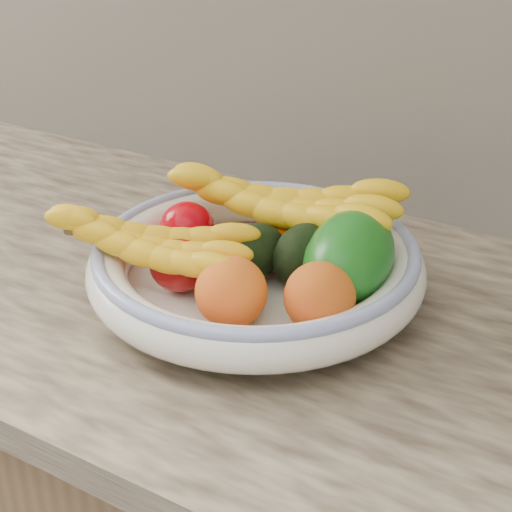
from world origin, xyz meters
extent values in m
cube|color=tan|center=(0.00, 1.68, 0.88)|extent=(2.44, 0.66, 0.04)
cube|color=beige|center=(0.00, 1.99, 1.15)|extent=(2.40, 0.02, 0.50)
cylinder|color=white|center=(0.00, 1.66, 0.91)|extent=(0.13, 0.13, 0.02)
cylinder|color=white|center=(0.00, 1.66, 0.92)|extent=(0.32, 0.32, 0.01)
torus|color=white|center=(0.00, 1.66, 0.95)|extent=(0.39, 0.39, 0.05)
torus|color=#3A4FA4|center=(0.00, 1.66, 0.97)|extent=(0.37, 0.37, 0.02)
ellipsoid|color=#EF5805|center=(-0.02, 1.74, 0.95)|extent=(0.05, 0.05, 0.04)
ellipsoid|color=orange|center=(0.03, 1.75, 0.95)|extent=(0.07, 0.07, 0.05)
ellipsoid|color=#E15204|center=(0.00, 1.71, 0.95)|extent=(0.06, 0.06, 0.05)
ellipsoid|color=#C3000C|center=(-0.11, 1.68, 0.96)|extent=(0.07, 0.07, 0.06)
ellipsoid|color=#A20F11|center=(-0.06, 1.60, 0.96)|extent=(0.09, 0.09, 0.06)
ellipsoid|color=black|center=(0.00, 1.66, 0.96)|extent=(0.07, 0.10, 0.06)
ellipsoid|color=black|center=(0.05, 1.69, 0.96)|extent=(0.08, 0.11, 0.07)
ellipsoid|color=#105911|center=(0.11, 1.68, 0.98)|extent=(0.14, 0.17, 0.13)
ellipsoid|color=orange|center=(0.02, 1.57, 0.97)|extent=(0.08, 0.08, 0.08)
ellipsoid|color=orange|center=(0.11, 1.60, 0.97)|extent=(0.08, 0.08, 0.07)
camera|label=1|loc=(0.41, 0.98, 1.38)|focal=55.00mm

